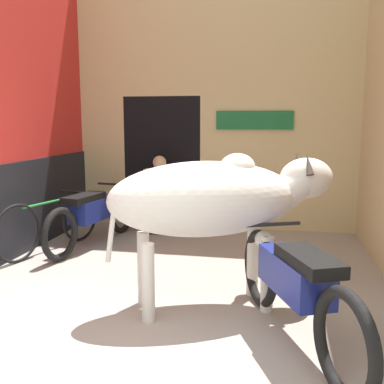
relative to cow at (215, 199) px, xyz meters
name	(u,v)px	position (x,y,z in m)	size (l,w,h in m)	color
wall_back_with_doorway	(198,118)	(-0.75, 3.22, 0.70)	(4.26, 0.93, 4.13)	#D1BC84
cow	(215,199)	(0.00, 0.00, 0.00)	(2.06, 1.29, 1.38)	silver
motorcycle_near	(295,284)	(0.68, -0.54, -0.52)	(0.94, 1.96, 0.80)	black
motorcycle_far	(94,213)	(-1.86, 1.65, -0.54)	(0.61, 2.07, 0.76)	black
bicycle	(52,223)	(-2.29, 1.32, -0.62)	(0.60, 1.73, 0.72)	black
shopkeeper_seated	(159,193)	(-1.20, 2.51, -0.40)	(0.44, 0.33, 1.14)	#282833
plastic_stool	(184,219)	(-0.82, 2.51, -0.77)	(0.35, 0.35, 0.40)	#2856B2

